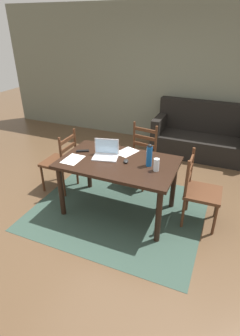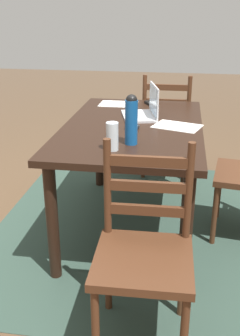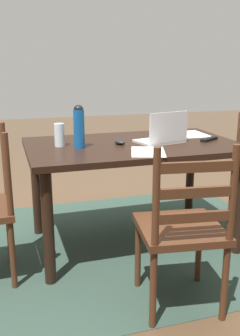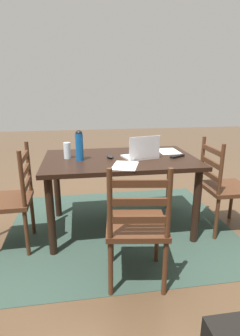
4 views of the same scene
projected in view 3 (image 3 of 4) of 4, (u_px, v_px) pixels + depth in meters
ground_plane at (132, 242)px, 2.91m from camera, size 14.00×14.00×0.00m
area_rug at (132, 242)px, 2.91m from camera, size 2.29×1.94×0.01m
dining_table at (133, 157)px, 2.73m from camera, size 1.48×0.91×0.76m
chair_far_head at (182, 230)px, 2.03m from camera, size 0.50×0.50×0.95m
laptop at (163, 135)px, 2.69m from camera, size 0.36×0.29×0.23m
water_bottle at (79, 126)px, 2.52m from camera, size 0.07×0.07×0.29m
drinking_glass at (59, 135)px, 2.59m from camera, size 0.07×0.07×0.16m
computer_mouse at (120, 142)px, 2.67m from camera, size 0.09×0.11×0.03m
tv_remote at (209, 139)px, 2.80m from camera, size 0.17×0.12×0.02m
paper_stack_left at (148, 152)px, 2.44m from camera, size 0.29×0.35×0.00m
paper_stack_right at (192, 134)px, 3.04m from camera, size 0.21×0.30×0.00m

